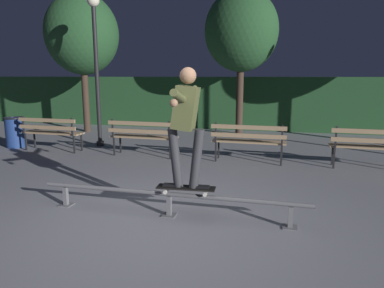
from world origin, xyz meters
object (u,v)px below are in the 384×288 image
park_bench_leftmost (51,130)px  tree_behind_benches (241,31)px  skateboard (186,188)px  grind_rail (169,197)px  tree_far_left (82,35)px  park_bench_rightmost (372,144)px  trash_can (15,132)px  park_bench_right_center (249,139)px  skateboarder (186,118)px  park_bench_left_center (142,134)px  lamp_post_left (96,52)px

park_bench_leftmost → tree_behind_benches: bearing=40.0°
skateboard → park_bench_leftmost: (-4.39, 3.25, 0.13)m
skateboard → grind_rail: bearing=-180.0°
tree_far_left → park_bench_rightmost: bearing=-20.6°
skateboard → trash_can: bearing=148.3°
grind_rail → park_bench_right_center: (0.77, 3.25, 0.28)m
skateboarder → skateboard: bearing=-176.2°
park_bench_right_center → tree_far_left: bearing=151.7°
skateboarder → park_bench_left_center: 3.87m
park_bench_left_center → tree_far_left: bearing=136.7°
grind_rail → lamp_post_left: lamp_post_left is taller
park_bench_rightmost → tree_behind_benches: tree_behind_benches is taller
park_bench_rightmost → skateboard: bearing=-132.5°
skateboard → park_bench_rightmost: (2.98, 3.25, 0.13)m
grind_rail → tree_behind_benches: tree_behind_benches is taller
grind_rail → trash_can: 6.43m
grind_rail → park_bench_leftmost: 5.28m
park_bench_rightmost → trash_can: (-8.63, 0.23, -0.12)m
grind_rail → park_bench_rightmost: park_bench_rightmost is taller
park_bench_leftmost → lamp_post_left: lamp_post_left is taller
skateboard → park_bench_left_center: park_bench_left_center is taller
park_bench_rightmost → tree_far_left: tree_far_left is taller
skateboard → park_bench_leftmost: size_ratio=0.49×
park_bench_left_center → tree_behind_benches: tree_behind_benches is taller
tree_far_left → tree_behind_benches: (5.10, 0.52, 0.01)m
park_bench_leftmost → park_bench_right_center: size_ratio=1.00×
park_bench_right_center → park_bench_rightmost: bearing=0.0°
park_bench_right_center → lamp_post_left: bearing=166.9°
tree_behind_benches → lamp_post_left: tree_behind_benches is taller
skateboarder → park_bench_right_center: size_ratio=0.97×
park_bench_left_center → park_bench_right_center: 2.46m
skateboarder → lamp_post_left: size_ratio=0.40×
park_bench_left_center → park_bench_right_center: (2.46, 0.00, 0.00)m
grind_rail → trash_can: trash_can is taller
trash_can → park_bench_left_center: bearing=-3.6°
skateboard → trash_can: (-5.64, 3.48, 0.00)m
grind_rail → park_bench_rightmost: size_ratio=2.32×
skateboarder → park_bench_right_center: 3.39m
park_bench_leftmost → trash_can: size_ratio=2.01×
skateboard → park_bench_right_center: (0.53, 3.25, 0.13)m
grind_rail → lamp_post_left: size_ratio=0.96×
park_bench_left_center → skateboard: bearing=-59.3°
lamp_post_left → tree_far_left: bearing=127.6°
park_bench_right_center → tree_behind_benches: bearing=99.8°
lamp_post_left → skateboarder: bearing=-49.7°
skateboarder → trash_can: (-5.65, 3.48, -0.94)m
park_bench_rightmost → lamp_post_left: bearing=171.7°
park_bench_left_center → park_bench_right_center: same height
skateboarder → park_bench_right_center: bearing=80.8°
tree_far_left → lamp_post_left: bearing=-52.4°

